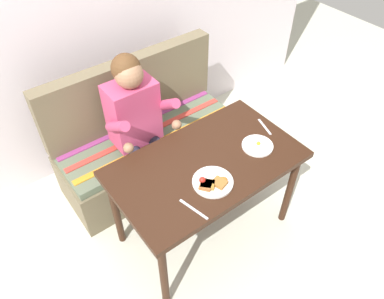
# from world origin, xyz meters

# --- Properties ---
(ground_plane) EXTENTS (8.00, 8.00, 0.00)m
(ground_plane) POSITION_xyz_m (0.00, 0.00, 0.00)
(ground_plane) COLOR beige
(back_wall) EXTENTS (4.40, 0.10, 2.60)m
(back_wall) POSITION_xyz_m (0.00, 1.27, 1.30)
(back_wall) COLOR silver
(back_wall) RESTS_ON ground
(table) EXTENTS (1.20, 0.70, 0.73)m
(table) POSITION_xyz_m (0.00, 0.00, 0.65)
(table) COLOR #321B0F
(table) RESTS_ON ground
(couch) EXTENTS (1.44, 0.56, 1.00)m
(couch) POSITION_xyz_m (0.00, 0.76, 0.33)
(couch) COLOR brown
(couch) RESTS_ON ground
(person) EXTENTS (0.45, 0.61, 1.21)m
(person) POSITION_xyz_m (-0.13, 0.59, 0.74)
(person) COLOR #BF4069
(person) RESTS_ON ground
(plate_breakfast) EXTENTS (0.24, 0.24, 0.05)m
(plate_breakfast) POSITION_xyz_m (-0.08, -0.16, 0.74)
(plate_breakfast) COLOR white
(plate_breakfast) RESTS_ON table
(plate_eggs) EXTENTS (0.20, 0.20, 0.04)m
(plate_eggs) POSITION_xyz_m (0.35, -0.09, 0.74)
(plate_eggs) COLOR white
(plate_eggs) RESTS_ON table
(fork) EXTENTS (0.06, 0.17, 0.00)m
(fork) POSITION_xyz_m (0.52, 0.02, 0.73)
(fork) COLOR silver
(fork) RESTS_ON table
(knife) EXTENTS (0.06, 0.20, 0.00)m
(knife) POSITION_xyz_m (-0.28, -0.24, 0.73)
(knife) COLOR silver
(knife) RESTS_ON table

